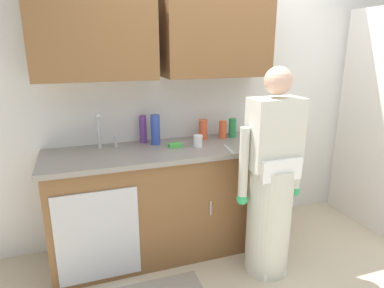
{
  "coord_description": "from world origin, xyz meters",
  "views": [
    {
      "loc": [
        -1.2,
        -1.87,
        1.74
      ],
      "look_at": [
        -0.37,
        0.55,
        1.0
      ],
      "focal_mm": 31.25,
      "sensor_mm": 36.0,
      "label": 1
    }
  ],
  "objects_px": {
    "sink": "(107,155)",
    "knife_on_counter": "(229,149)",
    "bottle_water_short": "(223,129)",
    "bottle_soap": "(143,129)",
    "bottle_dish_liquid": "(155,130)",
    "cup_by_sink": "(198,141)",
    "bottle_water_tall": "(232,128)",
    "person_at_sink": "(271,191)",
    "sponge": "(175,145)",
    "bottle_cleaner_spray": "(203,129)"
  },
  "relations": [
    {
      "from": "bottle_water_tall",
      "to": "bottle_water_short",
      "type": "relative_size",
      "value": 1.1
    },
    {
      "from": "bottle_water_short",
      "to": "knife_on_counter",
      "type": "height_order",
      "value": "bottle_water_short"
    },
    {
      "from": "sponge",
      "to": "bottle_cleaner_spray",
      "type": "bearing_deg",
      "value": 27.55
    },
    {
      "from": "bottle_water_tall",
      "to": "bottle_water_short",
      "type": "bearing_deg",
      "value": 177.99
    },
    {
      "from": "sink",
      "to": "knife_on_counter",
      "type": "distance_m",
      "value": 0.98
    },
    {
      "from": "knife_on_counter",
      "to": "bottle_cleaner_spray",
      "type": "bearing_deg",
      "value": -159.12
    },
    {
      "from": "bottle_water_short",
      "to": "cup_by_sink",
      "type": "relative_size",
      "value": 1.59
    },
    {
      "from": "knife_on_counter",
      "to": "sponge",
      "type": "bearing_deg",
      "value": -109.76
    },
    {
      "from": "bottle_water_short",
      "to": "bottle_soap",
      "type": "bearing_deg",
      "value": 173.29
    },
    {
      "from": "bottle_soap",
      "to": "bottle_dish_liquid",
      "type": "relative_size",
      "value": 0.93
    },
    {
      "from": "sink",
      "to": "sponge",
      "type": "distance_m",
      "value": 0.56
    },
    {
      "from": "sink",
      "to": "knife_on_counter",
      "type": "height_order",
      "value": "sink"
    },
    {
      "from": "bottle_water_tall",
      "to": "sponge",
      "type": "distance_m",
      "value": 0.61
    },
    {
      "from": "person_at_sink",
      "to": "knife_on_counter",
      "type": "distance_m",
      "value": 0.47
    },
    {
      "from": "person_at_sink",
      "to": "knife_on_counter",
      "type": "height_order",
      "value": "person_at_sink"
    },
    {
      "from": "person_at_sink",
      "to": "bottle_dish_liquid",
      "type": "height_order",
      "value": "person_at_sink"
    },
    {
      "from": "bottle_cleaner_spray",
      "to": "sponge",
      "type": "distance_m",
      "value": 0.36
    },
    {
      "from": "bottle_cleaner_spray",
      "to": "cup_by_sink",
      "type": "relative_size",
      "value": 1.77
    },
    {
      "from": "bottle_water_short",
      "to": "sponge",
      "type": "xyz_separation_m",
      "value": [
        -0.49,
        -0.14,
        -0.07
      ]
    },
    {
      "from": "bottle_cleaner_spray",
      "to": "bottle_water_short",
      "type": "relative_size",
      "value": 1.11
    },
    {
      "from": "cup_by_sink",
      "to": "knife_on_counter",
      "type": "xyz_separation_m",
      "value": [
        0.21,
        -0.15,
        -0.05
      ]
    },
    {
      "from": "bottle_cleaner_spray",
      "to": "bottle_water_tall",
      "type": "bearing_deg",
      "value": -5.53
    },
    {
      "from": "sink",
      "to": "person_at_sink",
      "type": "height_order",
      "value": "person_at_sink"
    },
    {
      "from": "bottle_water_tall",
      "to": "person_at_sink",
      "type": "bearing_deg",
      "value": -89.84
    },
    {
      "from": "bottle_water_tall",
      "to": "knife_on_counter",
      "type": "relative_size",
      "value": 0.73
    },
    {
      "from": "bottle_soap",
      "to": "bottle_cleaner_spray",
      "type": "height_order",
      "value": "bottle_soap"
    },
    {
      "from": "cup_by_sink",
      "to": "bottle_water_tall",
      "type": "bearing_deg",
      "value": 25.0
    },
    {
      "from": "sponge",
      "to": "bottle_water_short",
      "type": "bearing_deg",
      "value": 15.68
    },
    {
      "from": "knife_on_counter",
      "to": "bottle_water_tall",
      "type": "bearing_deg",
      "value": 158.57
    },
    {
      "from": "sponge",
      "to": "person_at_sink",
      "type": "bearing_deg",
      "value": -43.14
    },
    {
      "from": "sink",
      "to": "bottle_soap",
      "type": "relative_size",
      "value": 2.1
    },
    {
      "from": "bottle_dish_liquid",
      "to": "bottle_water_short",
      "type": "xyz_separation_m",
      "value": [
        0.63,
        0.0,
        -0.05
      ]
    },
    {
      "from": "bottle_dish_liquid",
      "to": "bottle_cleaner_spray",
      "type": "relative_size",
      "value": 1.44
    },
    {
      "from": "bottle_soap",
      "to": "bottle_water_tall",
      "type": "relative_size",
      "value": 1.35
    },
    {
      "from": "bottle_soap",
      "to": "bottle_dish_liquid",
      "type": "xyz_separation_m",
      "value": [
        0.09,
        -0.09,
        0.01
      ]
    },
    {
      "from": "bottle_dish_liquid",
      "to": "sponge",
      "type": "bearing_deg",
      "value": -45.12
    },
    {
      "from": "bottle_soap",
      "to": "cup_by_sink",
      "type": "xyz_separation_m",
      "value": [
        0.41,
        -0.28,
        -0.07
      ]
    },
    {
      "from": "person_at_sink",
      "to": "bottle_cleaner_spray",
      "type": "distance_m",
      "value": 0.84
    },
    {
      "from": "sink",
      "to": "bottle_dish_liquid",
      "type": "height_order",
      "value": "sink"
    },
    {
      "from": "bottle_dish_liquid",
      "to": "knife_on_counter",
      "type": "distance_m",
      "value": 0.64
    },
    {
      "from": "bottle_water_short",
      "to": "cup_by_sink",
      "type": "distance_m",
      "value": 0.37
    },
    {
      "from": "person_at_sink",
      "to": "bottle_water_short",
      "type": "distance_m",
      "value": 0.77
    },
    {
      "from": "bottle_dish_liquid",
      "to": "bottle_water_short",
      "type": "bearing_deg",
      "value": 0.39
    },
    {
      "from": "bottle_dish_liquid",
      "to": "cup_by_sink",
      "type": "distance_m",
      "value": 0.38
    },
    {
      "from": "person_at_sink",
      "to": "bottle_cleaner_spray",
      "type": "xyz_separation_m",
      "value": [
        -0.28,
        0.72,
        0.34
      ]
    },
    {
      "from": "bottle_water_tall",
      "to": "bottle_water_short",
      "type": "height_order",
      "value": "bottle_water_tall"
    },
    {
      "from": "bottle_dish_liquid",
      "to": "knife_on_counter",
      "type": "bearing_deg",
      "value": -33.06
    },
    {
      "from": "bottle_water_short",
      "to": "knife_on_counter",
      "type": "distance_m",
      "value": 0.37
    },
    {
      "from": "sink",
      "to": "bottle_water_tall",
      "type": "distance_m",
      "value": 1.17
    },
    {
      "from": "bottle_water_tall",
      "to": "sponge",
      "type": "xyz_separation_m",
      "value": [
        -0.59,
        -0.14,
        -0.07
      ]
    }
  ]
}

